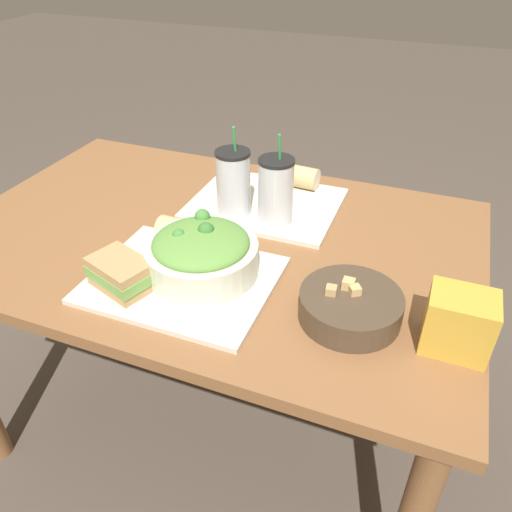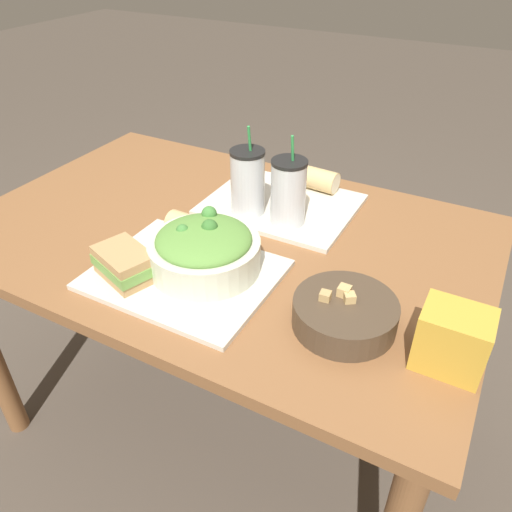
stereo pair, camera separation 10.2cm
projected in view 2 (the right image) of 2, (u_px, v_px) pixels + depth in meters
ground_plane at (231, 414)px, 1.64m from camera, size 12.00×12.00×0.00m
dining_table at (224, 264)px, 1.29m from camera, size 1.28×0.83×0.71m
tray_near at (185, 275)px, 1.08m from camera, size 0.38×0.31×0.01m
tray_far at (281, 205)px, 1.34m from camera, size 0.38×0.31×0.01m
salad_bowl at (204, 249)px, 1.06m from camera, size 0.24×0.24×0.11m
soup_bowl at (345, 313)px, 0.94m from camera, size 0.20×0.20×0.08m
sandwich_near at (125, 264)px, 1.05m from camera, size 0.15×0.13×0.06m
baguette_near at (198, 230)px, 1.16m from camera, size 0.15×0.06×0.06m
baguette_far at (319, 180)px, 1.38m from camera, size 0.11×0.07×0.06m
drink_cup_dark at (248, 184)px, 1.25m from camera, size 0.09×0.09×0.23m
drink_cup_red at (288, 194)px, 1.21m from camera, size 0.09×0.09×0.23m
chip_bag at (452, 340)px, 0.84m from camera, size 0.12×0.09×0.12m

